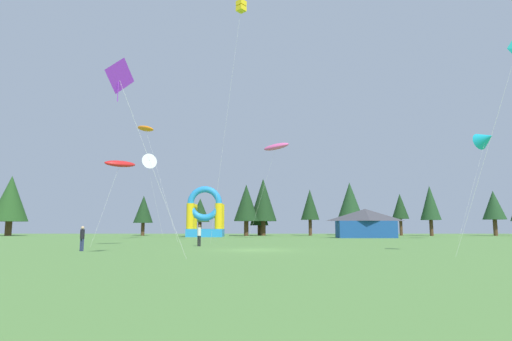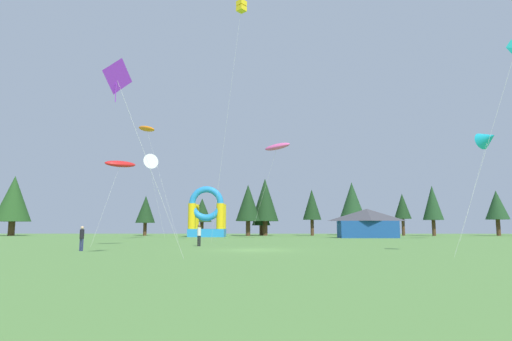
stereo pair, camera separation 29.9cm
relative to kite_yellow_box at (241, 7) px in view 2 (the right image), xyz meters
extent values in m
plane|color=#5B8C42|center=(1.43, -9.60, -22.09)|extent=(120.00, 120.00, 0.00)
cube|color=yellow|center=(0.01, -0.01, -0.20)|extent=(1.05, 1.05, 0.45)
cube|color=yellow|center=(0.01, -0.01, 0.34)|extent=(1.05, 1.05, 0.45)
cylinder|color=silver|center=(-1.43, 1.31, -11.01)|extent=(2.91, 2.64, 22.16)
ellipsoid|color=orange|center=(-10.84, 7.96, -9.86)|extent=(2.58, 2.14, 1.26)
cylinder|color=silver|center=(-8.64, 6.54, -15.97)|extent=(4.42, 2.86, 12.23)
ellipsoid|color=red|center=(-9.36, -4.40, -15.63)|extent=(2.56, 2.33, 0.79)
cylinder|color=silver|center=(-10.14, -5.02, -18.86)|extent=(1.57, 1.25, 6.46)
cone|color=white|center=(-12.45, 15.19, -12.60)|extent=(2.69, 2.71, 2.14)
cylinder|color=silver|center=(-11.44, 15.86, -17.34)|extent=(2.05, 1.36, 9.49)
ellipsoid|color=#EA599E|center=(3.80, 13.48, -10.87)|extent=(3.77, 3.27, 1.32)
cylinder|color=silver|center=(2.10, 14.72, -16.48)|extent=(3.42, 2.50, 11.22)
cylinder|color=silver|center=(13.33, -16.06, -16.84)|extent=(3.18, 1.31, 10.49)
cone|color=#19B7CC|center=(27.38, 9.53, -10.72)|extent=(2.64, 2.75, 2.32)
cylinder|color=silver|center=(25.04, 8.60, -16.40)|extent=(4.69, 1.88, 11.37)
pyramid|color=purple|center=(-5.30, -17.60, -13.30)|extent=(1.14, 1.40, 1.31)
cylinder|color=purple|center=(-5.22, -17.65, -13.93)|extent=(0.04, 0.04, 1.22)
cylinder|color=silver|center=(-3.53, -17.22, -17.71)|extent=(3.38, 0.86, 8.77)
cylinder|color=black|center=(-3.05, -4.34, -21.68)|extent=(0.16, 0.16, 0.81)
cylinder|color=black|center=(-2.91, -4.41, -21.68)|extent=(0.16, 0.16, 0.81)
cylinder|color=silver|center=(-2.98, -4.37, -20.96)|extent=(0.38, 0.38, 0.64)
sphere|color=brown|center=(-2.98, -4.37, -20.53)|extent=(0.22, 0.22, 0.22)
cylinder|color=navy|center=(-9.37, -10.75, -21.71)|extent=(0.13, 0.13, 0.75)
cylinder|color=navy|center=(-9.52, -10.72, -21.71)|extent=(0.13, 0.13, 0.75)
cylinder|color=black|center=(-9.45, -10.74, -21.03)|extent=(0.33, 0.33, 0.60)
sphere|color=#D8AD84|center=(-9.45, -10.74, -20.63)|extent=(0.20, 0.20, 0.20)
cube|color=#268CD8|center=(-6.09, 24.51, -21.52)|extent=(5.20, 4.07, 1.14)
cylinder|color=yellow|center=(-8.12, 23.05, -19.13)|extent=(1.14, 1.14, 3.64)
cylinder|color=yellow|center=(-4.06, 23.05, -19.13)|extent=(1.14, 1.14, 3.64)
cylinder|color=yellow|center=(-8.12, 25.98, -19.13)|extent=(1.14, 1.14, 3.64)
cylinder|color=yellow|center=(-4.06, 25.98, -19.13)|extent=(1.14, 1.14, 3.64)
torus|color=#268CD8|center=(-6.09, 23.05, -17.31)|extent=(4.97, 0.91, 4.97)
cube|color=#19478C|center=(15.97, 19.50, -20.97)|extent=(7.56, 3.31, 2.24)
pyramid|color=#3F3F47|center=(15.97, 19.50, -19.04)|extent=(7.56, 3.31, 1.61)
cylinder|color=#4C331E|center=(-38.77, 30.99, -20.94)|extent=(1.01, 1.01, 2.30)
cone|color=#234C1E|center=(-38.77, 30.99, -16.06)|extent=(5.61, 5.61, 7.46)
cylinder|color=#4C331E|center=(-17.33, 32.12, -21.05)|extent=(0.57, 0.57, 2.08)
cone|color=#193819|center=(-17.33, 32.12, -17.77)|extent=(3.17, 3.17, 4.47)
cylinder|color=#4C331E|center=(-8.40, 35.09, -20.96)|extent=(0.60, 0.60, 2.26)
cone|color=#193819|center=(-8.40, 35.09, -17.82)|extent=(3.31, 3.31, 4.03)
cylinder|color=#4C331E|center=(-0.33, 30.58, -20.92)|extent=(0.72, 0.72, 2.34)
cone|color=#193819|center=(-0.33, 30.58, -16.80)|extent=(3.98, 3.98, 5.89)
cylinder|color=#4C331E|center=(1.75, 33.80, -21.26)|extent=(0.55, 0.55, 1.66)
cone|color=#193819|center=(1.75, 33.80, -17.89)|extent=(3.08, 3.08, 5.07)
cylinder|color=#4C331E|center=(2.40, 32.53, -20.91)|extent=(0.80, 0.80, 2.36)
cone|color=#193819|center=(2.40, 32.53, -16.19)|extent=(4.45, 4.45, 7.07)
cylinder|color=#4C331E|center=(10.13, 32.41, -20.79)|extent=(0.55, 0.55, 2.59)
cone|color=#193819|center=(10.13, 32.41, -17.00)|extent=(3.03, 3.03, 5.00)
cylinder|color=#4C331E|center=(17.41, 35.44, -20.92)|extent=(0.83, 0.83, 2.34)
cone|color=#1E4221|center=(17.41, 35.44, -16.39)|extent=(4.63, 4.63, 6.72)
cylinder|color=#4C331E|center=(25.06, 32.57, -20.72)|extent=(0.49, 0.49, 2.74)
cone|color=#193819|center=(25.06, 32.57, -17.27)|extent=(2.73, 2.73, 4.15)
cylinder|color=#4C331E|center=(29.25, 30.64, -20.82)|extent=(0.57, 0.57, 2.53)
cone|color=#1E4221|center=(29.25, 30.64, -16.80)|extent=(3.17, 3.17, 5.52)
cylinder|color=#4C331E|center=(39.83, 31.35, -20.78)|extent=(0.64, 0.64, 2.61)
cone|color=#1E4221|center=(39.83, 31.35, -17.14)|extent=(3.56, 3.56, 4.68)
camera|label=1|loc=(1.64, -37.47, -20.53)|focal=29.63mm
camera|label=2|loc=(1.94, -37.47, -20.53)|focal=29.63mm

